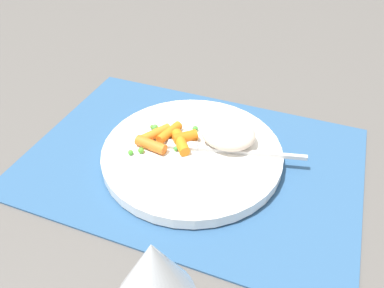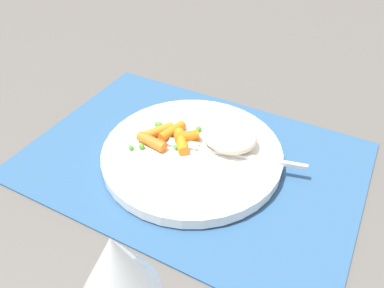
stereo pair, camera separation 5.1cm
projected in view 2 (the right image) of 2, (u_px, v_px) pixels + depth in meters
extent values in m
plane|color=#565451|center=(192.00, 161.00, 0.57)|extent=(2.40, 2.40, 0.00)
cube|color=#2D5684|center=(192.00, 159.00, 0.57)|extent=(0.49, 0.34, 0.01)
cylinder|color=white|center=(192.00, 154.00, 0.56)|extent=(0.27, 0.27, 0.02)
ellipsoid|color=beige|center=(230.00, 136.00, 0.56)|extent=(0.08, 0.07, 0.03)
cylinder|color=orange|center=(186.00, 137.00, 0.57)|extent=(0.04, 0.04, 0.02)
cylinder|color=orange|center=(152.00, 142.00, 0.56)|extent=(0.05, 0.02, 0.02)
cylinder|color=orange|center=(172.00, 131.00, 0.58)|extent=(0.03, 0.05, 0.01)
cylinder|color=orange|center=(180.00, 143.00, 0.56)|extent=(0.04, 0.05, 0.02)
cylinder|color=orange|center=(158.00, 131.00, 0.58)|extent=(0.04, 0.05, 0.01)
sphere|color=#55AA2E|center=(141.00, 146.00, 0.56)|extent=(0.01, 0.01, 0.01)
sphere|color=#52932F|center=(157.00, 124.00, 0.60)|extent=(0.01, 0.01, 0.01)
sphere|color=green|center=(176.00, 147.00, 0.56)|extent=(0.01, 0.01, 0.01)
sphere|color=#3D8C35|center=(182.00, 140.00, 0.57)|extent=(0.01, 0.01, 0.01)
sphere|color=#488F43|center=(161.00, 133.00, 0.58)|extent=(0.01, 0.01, 0.01)
sphere|color=green|center=(131.00, 148.00, 0.55)|extent=(0.01, 0.01, 0.01)
sphere|color=green|center=(182.00, 133.00, 0.58)|extent=(0.01, 0.01, 0.01)
sphere|color=green|center=(199.00, 129.00, 0.59)|extent=(0.01, 0.01, 0.01)
sphere|color=green|center=(159.00, 125.00, 0.60)|extent=(0.01, 0.01, 0.01)
cube|color=silver|center=(182.00, 146.00, 0.56)|extent=(0.05, 0.03, 0.01)
cube|color=silver|center=(251.00, 158.00, 0.54)|extent=(0.16, 0.04, 0.01)
cone|color=silver|center=(116.00, 266.00, 0.31)|extent=(0.07, 0.07, 0.08)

